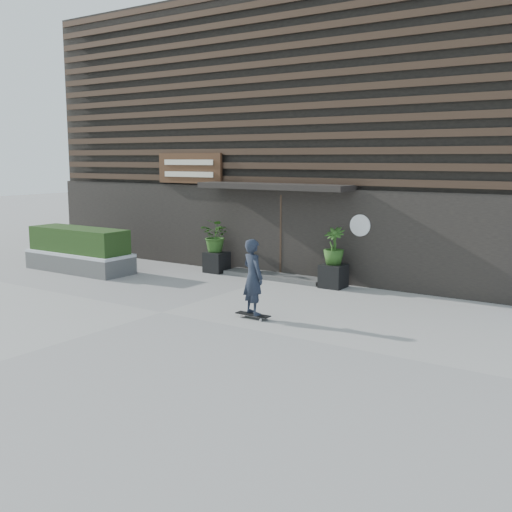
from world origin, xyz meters
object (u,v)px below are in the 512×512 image
Objects in this scene: planter_pot_right at (333,276)px; raised_bed at (80,263)px; skateboarder at (253,277)px; planter_pot_left at (217,262)px.

planter_pot_right reaches higher than raised_bed.
planter_pot_right is at bearing 90.40° from skateboarder.
planter_pot_left is at bearing 135.89° from skateboarder.
planter_pot_left is 0.17× the size of raised_bed.
raised_bed is at bearing -148.83° from planter_pot_left.
planter_pot_right is 0.17× the size of raised_bed.
planter_pot_left is 4.07m from raised_bed.
planter_pot_right is (3.80, 0.00, 0.00)m from planter_pot_left.
planter_pot_left is 0.36× the size of skateboarder.
planter_pot_right is 0.36× the size of skateboarder.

